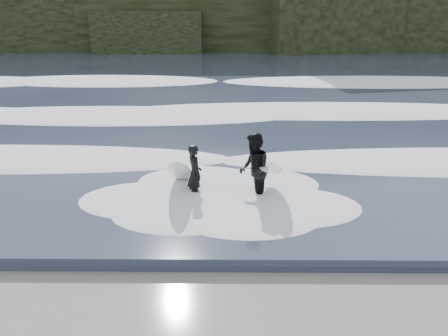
# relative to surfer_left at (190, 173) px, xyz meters

# --- Properties ---
(sea) EXTENTS (90.00, 52.00, 0.30)m
(sea) POSITION_rel_surfer_left_xyz_m (1.58, 22.29, -0.66)
(sea) COLOR #2C344A
(sea) RESTS_ON ground
(foam_near) EXTENTS (60.00, 3.20, 0.20)m
(foam_near) POSITION_rel_surfer_left_xyz_m (1.58, 2.29, -0.41)
(foam_near) COLOR white
(foam_near) RESTS_ON sea
(foam_mid) EXTENTS (60.00, 4.00, 0.24)m
(foam_mid) POSITION_rel_surfer_left_xyz_m (1.58, 9.29, -0.39)
(foam_mid) COLOR white
(foam_mid) RESTS_ON sea
(foam_far) EXTENTS (60.00, 4.80, 0.30)m
(foam_far) POSITION_rel_surfer_left_xyz_m (1.58, 18.29, -0.36)
(foam_far) COLOR white
(foam_far) RESTS_ON sea
(surfer_left) EXTENTS (1.00, 2.04, 1.60)m
(surfer_left) POSITION_rel_surfer_left_xyz_m (0.00, 0.00, 0.00)
(surfer_left) COLOR black
(surfer_left) RESTS_ON ground
(surfer_right) EXTENTS (1.13, 2.23, 1.97)m
(surfer_right) POSITION_rel_surfer_left_xyz_m (1.74, -0.22, 0.18)
(surfer_right) COLOR black
(surfer_right) RESTS_ON ground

